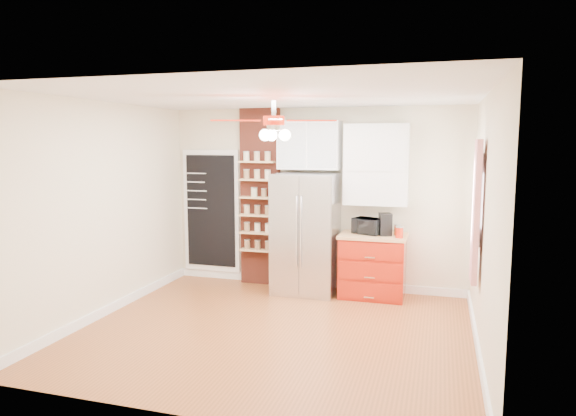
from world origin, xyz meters
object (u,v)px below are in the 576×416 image
(fridge, at_px, (306,233))
(coffee_maker, at_px, (385,224))
(canister_left, at_px, (399,233))
(toaster_oven, at_px, (368,226))
(pantry_jar_oats, at_px, (254,193))
(red_cabinet, at_px, (373,266))
(ceiling_fan, at_px, (274,121))

(fridge, relative_size, coffee_maker, 5.63)
(canister_left, bearing_deg, toaster_oven, 157.09)
(coffee_maker, height_order, pantry_jar_oats, pantry_jar_oats)
(red_cabinet, relative_size, pantry_jar_oats, 7.27)
(canister_left, bearing_deg, red_cabinet, 157.36)
(coffee_maker, bearing_deg, toaster_oven, 151.67)
(ceiling_fan, distance_m, coffee_maker, 2.42)
(red_cabinet, bearing_deg, toaster_oven, 155.84)
(red_cabinet, relative_size, toaster_oven, 2.32)
(toaster_oven, bearing_deg, fridge, -153.02)
(pantry_jar_oats, bearing_deg, fridge, -8.85)
(fridge, height_order, pantry_jar_oats, fridge)
(fridge, xyz_separation_m, ceiling_fan, (0.05, -1.63, 1.55))
(fridge, relative_size, red_cabinet, 1.86)
(ceiling_fan, xyz_separation_m, canister_left, (1.29, 1.53, -1.45))
(red_cabinet, height_order, coffee_maker, coffee_maker)
(coffee_maker, height_order, canister_left, coffee_maker)
(canister_left, relative_size, pantry_jar_oats, 1.11)
(ceiling_fan, xyz_separation_m, toaster_oven, (0.84, 1.72, -1.41))
(ceiling_fan, bearing_deg, fridge, 91.76)
(red_cabinet, relative_size, canister_left, 6.56)
(toaster_oven, bearing_deg, ceiling_fan, -94.62)
(canister_left, bearing_deg, fridge, 175.55)
(fridge, xyz_separation_m, pantry_jar_oats, (-0.84, 0.13, 0.56))
(red_cabinet, distance_m, pantry_jar_oats, 2.06)
(ceiling_fan, relative_size, pantry_jar_oats, 10.83)
(red_cabinet, height_order, canister_left, canister_left)
(coffee_maker, bearing_deg, red_cabinet, 159.12)
(red_cabinet, xyz_separation_m, pantry_jar_oats, (-1.81, 0.08, 0.98))
(red_cabinet, distance_m, coffee_maker, 0.63)
(toaster_oven, height_order, pantry_jar_oats, pantry_jar_oats)
(fridge, height_order, toaster_oven, fridge)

